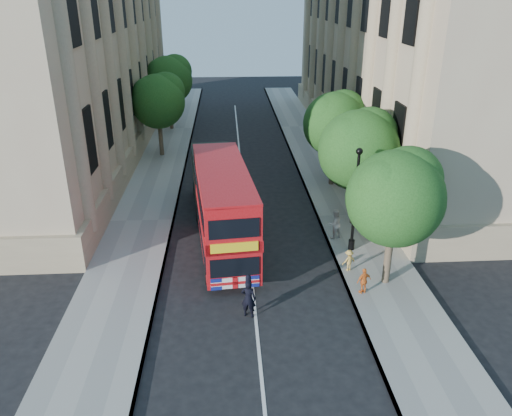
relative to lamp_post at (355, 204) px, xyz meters
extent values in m
plane|color=black|center=(-5.00, -6.00, -2.51)|extent=(120.00, 120.00, 0.00)
cube|color=gray|center=(0.75, 4.00, -2.45)|extent=(3.50, 80.00, 0.12)
cube|color=gray|center=(-10.75, 4.00, -2.45)|extent=(3.50, 80.00, 0.12)
cube|color=tan|center=(8.80, 18.00, 6.49)|extent=(12.00, 38.00, 18.00)
cube|color=tan|center=(-18.80, 18.00, 6.49)|extent=(12.00, 38.00, 18.00)
cylinder|color=#473828|center=(0.80, -3.00, -1.08)|extent=(0.32, 0.32, 2.86)
sphere|color=#1D4617|center=(0.80, -3.00, 1.52)|extent=(4.00, 4.00, 4.00)
sphere|color=#1D4617|center=(1.40, -2.60, 2.17)|extent=(2.80, 2.80, 2.80)
sphere|color=#1D4617|center=(0.30, -3.30, 2.04)|extent=(2.60, 2.60, 2.60)
cylinder|color=#473828|center=(0.80, 3.00, -1.01)|extent=(0.32, 0.32, 2.99)
sphere|color=#1D4617|center=(0.80, 3.00, 1.71)|extent=(4.20, 4.20, 4.20)
sphere|color=#1D4617|center=(1.40, 3.40, 2.39)|extent=(2.94, 2.94, 2.94)
sphere|color=#1D4617|center=(0.30, 2.70, 2.25)|extent=(2.73, 2.73, 2.73)
cylinder|color=#473828|center=(0.80, 9.00, -1.06)|extent=(0.32, 0.32, 2.90)
sphere|color=#1D4617|center=(0.80, 9.00, 1.58)|extent=(4.00, 4.00, 4.00)
sphere|color=#1D4617|center=(1.40, 9.40, 2.24)|extent=(2.80, 2.80, 2.80)
sphere|color=#1D4617|center=(0.30, 8.70, 2.11)|extent=(2.60, 2.60, 2.60)
cylinder|color=#473828|center=(-11.00, 16.00, -1.01)|extent=(0.32, 0.32, 2.99)
sphere|color=#1D4617|center=(-11.00, 16.00, 1.71)|extent=(4.00, 4.00, 4.00)
sphere|color=#1D4617|center=(-10.40, 16.40, 2.39)|extent=(2.80, 2.80, 2.80)
sphere|color=#1D4617|center=(-11.50, 15.70, 2.25)|extent=(2.60, 2.60, 2.60)
cylinder|color=#473828|center=(-11.00, 24.00, -0.93)|extent=(0.32, 0.32, 3.17)
sphere|color=#1D4617|center=(-11.00, 24.00, 1.95)|extent=(4.20, 4.20, 4.20)
sphere|color=#1D4617|center=(-10.40, 24.40, 2.67)|extent=(2.94, 2.94, 2.94)
sphere|color=#1D4617|center=(-11.50, 23.70, 2.53)|extent=(2.73, 2.73, 2.73)
cylinder|color=black|center=(0.00, 0.00, -2.14)|extent=(0.30, 0.30, 0.50)
cylinder|color=black|center=(0.00, 0.00, 0.11)|extent=(0.14, 0.14, 5.00)
sphere|color=black|center=(0.00, 0.00, 2.61)|extent=(0.32, 0.32, 0.32)
cube|color=#AD0C10|center=(-6.21, 0.72, -0.28)|extent=(3.19, 8.94, 3.64)
cube|color=black|center=(-6.21, 0.72, -1.08)|extent=(3.19, 8.40, 0.83)
cube|color=black|center=(-6.21, 0.72, 0.67)|extent=(3.19, 8.40, 0.83)
cube|color=yellow|center=(-5.76, -3.63, -0.16)|extent=(1.93, 0.28, 0.41)
cylinder|color=black|center=(-6.93, -2.46, -2.05)|extent=(0.35, 0.94, 0.92)
cylinder|color=black|center=(-4.86, -2.24, -2.05)|extent=(0.35, 0.94, 0.92)
cylinder|color=black|center=(-7.54, 3.50, -2.05)|extent=(0.35, 0.94, 0.92)
cylinder|color=black|center=(-5.47, 3.71, -2.05)|extent=(0.35, 0.94, 0.92)
cube|color=black|center=(-6.62, 4.24, -0.97)|extent=(2.47, 2.26, 2.40)
cube|color=black|center=(-6.53, 3.28, -0.68)|extent=(2.05, 0.30, 0.80)
cube|color=black|center=(-6.87, 6.74, -0.74)|extent=(2.62, 3.85, 2.85)
cube|color=black|center=(-6.80, 6.06, -2.11)|extent=(2.57, 5.65, 0.29)
cylinder|color=black|center=(-7.64, 4.03, -2.05)|extent=(0.34, 0.93, 0.91)
cylinder|color=black|center=(-5.59, 4.23, -2.05)|extent=(0.34, 0.93, 0.91)
cylinder|color=black|center=(-8.00, 7.78, -2.05)|extent=(0.34, 0.93, 0.91)
cylinder|color=black|center=(-5.95, 7.98, -2.05)|extent=(0.34, 0.93, 0.91)
imported|color=black|center=(-5.27, -5.00, -1.70)|extent=(0.68, 0.55, 1.61)
imported|color=beige|center=(-0.60, 1.27, -1.60)|extent=(0.94, 0.85, 1.58)
imported|color=orange|center=(-0.41, -3.83, -1.81)|extent=(0.74, 0.51, 1.16)
imported|color=gold|center=(-0.60, -1.96, -1.89)|extent=(0.74, 0.58, 1.01)
camera|label=1|loc=(-5.95, -21.29, 9.29)|focal=35.00mm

